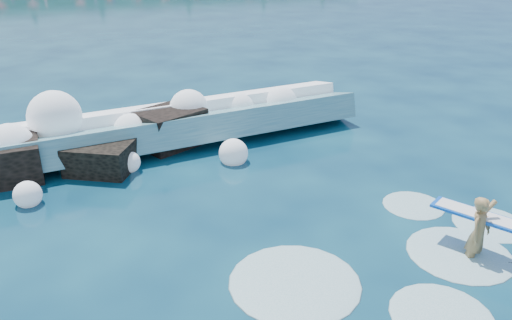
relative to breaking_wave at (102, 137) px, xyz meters
name	(u,v)px	position (x,y,z in m)	size (l,w,h in m)	color
ground	(238,246)	(1.75, -7.39, -0.58)	(200.00, 200.00, 0.00)	#07253D
breaking_wave	(102,137)	(0.00, 0.00, 0.00)	(19.27, 2.95, 1.66)	teal
rock_cluster	(84,151)	(-0.71, -0.70, -0.09)	(8.40, 3.58, 1.53)	black
surfer_with_board	(480,230)	(6.58, -10.28, 0.10)	(1.52, 2.99, 1.85)	#A27D4C
wave_spray	(86,128)	(-0.51, -0.21, 0.49)	(15.49, 4.38, 2.52)	white
surf_foam	(403,263)	(4.84, -9.73, -0.58)	(9.37, 5.57, 0.15)	silver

